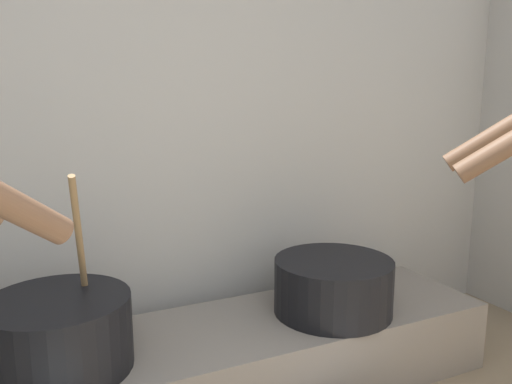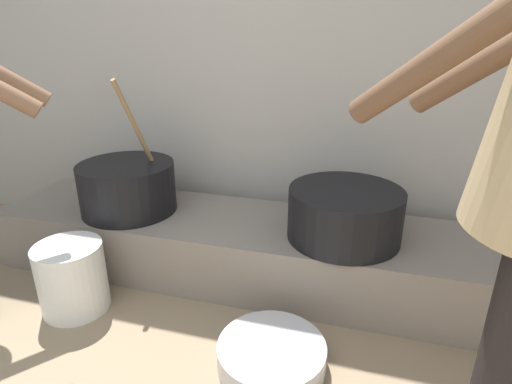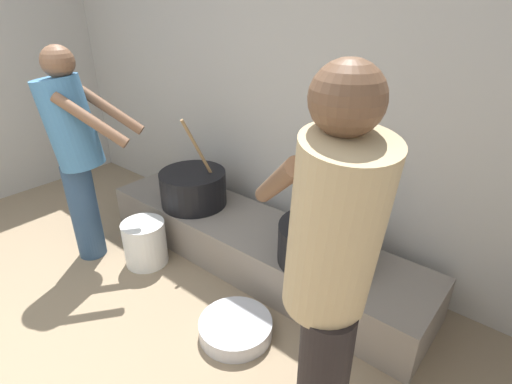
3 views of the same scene
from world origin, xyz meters
The scene contains 4 objects.
block_enclosure_rear centered at (0.00, 2.58, 1.22)m, with size 4.97×0.20×2.45m, color #ADA8A0.
hearth_ledge centered at (0.31, 2.06, 0.16)m, with size 2.58×0.60×0.33m, color slate.
cooking_pot_main centered at (-0.27, 2.02, 0.46)m, with size 0.51×0.51×0.72m.
cooking_pot_secondary centered at (0.89, 2.02, 0.45)m, with size 0.53×0.53×0.25m.
Camera 1 is at (-0.36, 0.20, 1.30)m, focal length 35.71 mm.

